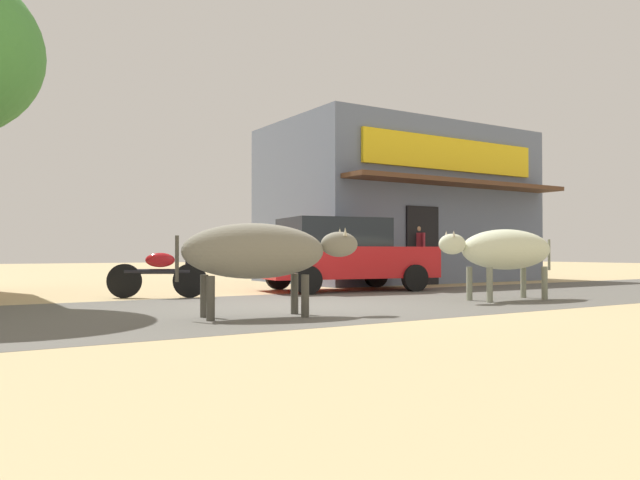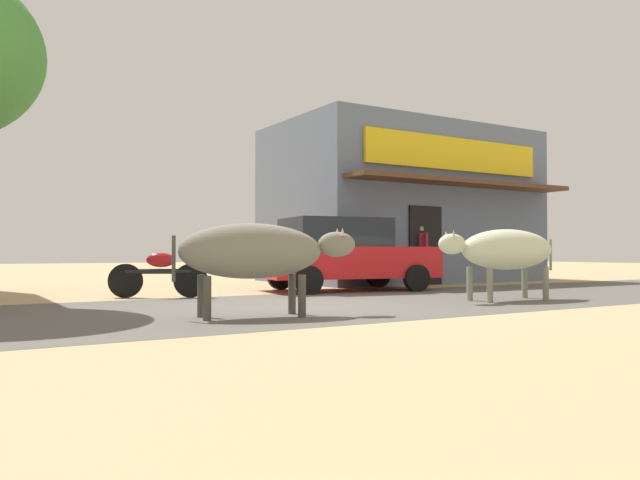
# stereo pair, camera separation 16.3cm
# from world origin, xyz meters

# --- Properties ---
(ground) EXTENTS (80.00, 80.00, 0.00)m
(ground) POSITION_xyz_m (0.00, 0.00, 0.00)
(ground) COLOR tan
(asphalt_road) EXTENTS (72.00, 5.32, 0.00)m
(asphalt_road) POSITION_xyz_m (0.00, 0.00, 0.00)
(asphalt_road) COLOR #5A5751
(asphalt_road) RESTS_ON ground
(storefront_right_club) EXTENTS (7.72, 5.53, 4.58)m
(storefront_right_club) POSITION_xyz_m (7.12, 6.13, 2.30)
(storefront_right_club) COLOR slate
(storefront_right_club) RESTS_ON ground
(parked_hatchback_car) EXTENTS (4.21, 2.49, 1.64)m
(parked_hatchback_car) POSITION_xyz_m (2.83, 2.93, 0.84)
(parked_hatchback_car) COLOR red
(parked_hatchback_car) RESTS_ON ground
(parked_motorcycle) EXTENTS (1.73, 0.93, 1.08)m
(parked_motorcycle) POSITION_xyz_m (-1.40, 2.97, 0.48)
(parked_motorcycle) COLOR black
(parked_motorcycle) RESTS_ON ground
(cow_near_brown) EXTENTS (2.57, 1.03, 1.28)m
(cow_near_brown) POSITION_xyz_m (-1.34, -1.21, 0.89)
(cow_near_brown) COLOR slate
(cow_near_brown) RESTS_ON ground
(cow_far_dark) EXTENTS (2.70, 0.87, 1.30)m
(cow_far_dark) POSITION_xyz_m (3.79, -0.98, 0.92)
(cow_far_dark) COLOR beige
(cow_far_dark) RESTS_ON ground
(pedestrian_by_shop) EXTENTS (0.45, 0.61, 1.60)m
(pedestrian_by_shop) POSITION_xyz_m (5.89, 3.86, 0.94)
(pedestrian_by_shop) COLOR brown
(pedestrian_by_shop) RESTS_ON ground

